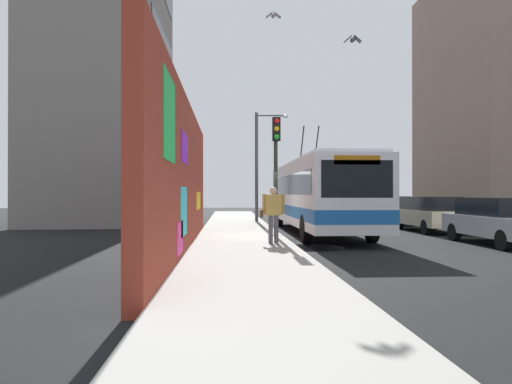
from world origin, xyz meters
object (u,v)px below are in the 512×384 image
Objects in this scene: city_bus at (317,193)px; parked_car_silver at (501,220)px; street_lamp at (261,158)px; pedestrian_at_curb at (273,210)px; parked_car_black at (387,209)px; traffic_light at (276,157)px; parked_car_champagne at (430,213)px; parked_car_dark_gray at (358,206)px.

parked_car_silver is (-5.12, -5.20, -0.90)m from city_bus.
parked_car_silver is 13.58m from street_lamp.
city_bus is at bearing -24.27° from pedestrian_at_curb.
street_lamp is at bearing 32.99° from parked_car_silver.
traffic_light is (-9.34, 7.35, 2.20)m from parked_car_black.
street_lamp reaches higher than parked_car_silver.
city_bus reaches higher than pedestrian_at_curb.
parked_car_silver and parked_car_champagne have the same top height.
parked_car_black is 1.06× the size of parked_car_dark_gray.
traffic_light is at bearing 77.96° from parked_car_silver.
street_lamp is (0.23, 7.23, 2.88)m from parked_car_black.
parked_car_dark_gray is 2.62× the size of pedestrian_at_curb.
street_lamp is at bearing 88.20° from parked_car_black.
pedestrian_at_curb is at bearing 126.50° from parked_car_champagne.
street_lamp is (11.13, 7.23, 2.88)m from parked_car_silver.
parked_car_black is at bearing 180.00° from parked_car_dark_gray.
parked_car_silver is 16.82m from parked_car_dark_gray.
parked_car_silver is at bearing 180.00° from parked_car_dark_gray.
pedestrian_at_curb is (-17.10, 7.63, 0.37)m from parked_car_dark_gray.
parked_car_silver is 0.74× the size of street_lamp.
parked_car_black and parked_car_dark_gray have the same top height.
traffic_light is (-3.55, 2.15, 1.31)m from city_bus.
traffic_light is at bearing 179.26° from street_lamp.
parked_car_black is at bearing -41.94° from city_bus.
street_lamp reaches higher than city_bus.
parked_car_champagne is at bearing -62.67° from traffic_light.
city_bus is 2.07× the size of street_lamp.
city_bus is at bearing -161.39° from street_lamp.
city_bus is 4.35m from traffic_light.
parked_car_silver is 0.98× the size of parked_car_dark_gray.
city_bus is at bearing 45.46° from parked_car_silver.
pedestrian_at_curb is at bearing 145.69° from parked_car_black.
parked_car_champagne is 8.56m from traffic_light.
street_lamp is at bearing 51.41° from parked_car_champagne.
parked_car_black is 1.14× the size of traffic_light.
parked_car_champagne and parked_car_dark_gray have the same top height.
traffic_light reaches higher than parked_car_champagne.
pedestrian_at_curb is (-11.19, 7.63, 0.37)m from parked_car_black.
parked_car_champagne is 2.55× the size of pedestrian_at_curb.
parked_car_black is at bearing 0.00° from parked_car_champagne.
city_bus is 2.79× the size of parked_car_silver.
traffic_light reaches higher than parked_car_silver.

